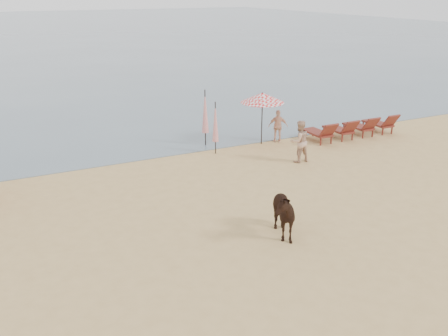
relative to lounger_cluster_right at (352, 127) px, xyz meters
The scene contains 9 objects.
ground 12.40m from the lounger_cluster_right, 134.38° to the right, with size 120.00×120.00×0.00m, color tan.
sea 71.67m from the lounger_cluster_right, 96.94° to the left, with size 160.00×140.00×0.06m, color #51606B.
lounger_cluster_right is the anchor object (origin of this frame).
umbrella_open_right 4.77m from the lounger_cluster_right, 167.45° to the left, with size 1.93×1.93×2.35m.
umbrella_closed_left 7.08m from the lounger_cluster_right, 164.71° to the left, with size 0.31×0.31×2.53m.
umbrella_closed_right 6.92m from the lounger_cluster_right, behind, with size 0.27×0.27×2.25m.
cow 10.89m from the lounger_cluster_right, 140.80° to the right, with size 0.78×1.72×1.46m, color black.
beachgoer_right_a 4.66m from the lounger_cluster_right, 156.83° to the right, with size 0.84×0.65×1.72m, color tan.
beachgoer_right_b 3.68m from the lounger_cluster_right, 166.00° to the left, with size 0.87×0.36×1.49m, color #E2A98D.
Camera 1 is at (-6.87, -8.80, 6.73)m, focal length 40.00 mm.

